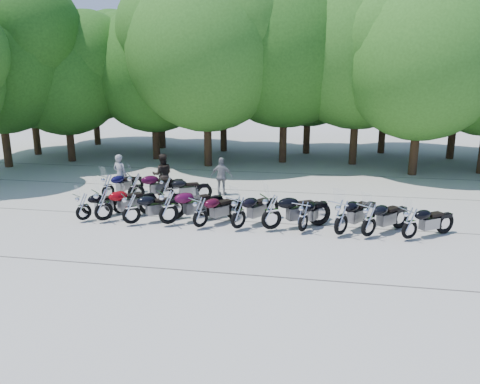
% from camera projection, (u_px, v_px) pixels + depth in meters
% --- Properties ---
extents(ground, '(90.00, 90.00, 0.00)m').
position_uv_depth(ground, '(232.00, 235.00, 15.55)').
color(ground, gray).
rests_on(ground, ground).
extents(tree_0, '(7.50, 7.50, 9.21)m').
position_uv_depth(tree_0, '(29.00, 68.00, 29.14)').
color(tree_0, '#3A2614').
rests_on(tree_0, ground).
extents(tree_1, '(6.97, 6.97, 8.55)m').
position_uv_depth(tree_1, '(64.00, 75.00, 27.01)').
color(tree_1, '#3A2614').
rests_on(tree_1, ground).
extents(tree_2, '(7.31, 7.31, 8.97)m').
position_uv_depth(tree_2, '(153.00, 70.00, 27.67)').
color(tree_2, '#3A2614').
rests_on(tree_2, ground).
extents(tree_3, '(8.70, 8.70, 10.67)m').
position_uv_depth(tree_3, '(206.00, 51.00, 25.27)').
color(tree_3, '#3A2614').
rests_on(tree_3, ground).
extents(tree_4, '(9.13, 9.13, 11.20)m').
position_uv_depth(tree_4, '(285.00, 46.00, 26.26)').
color(tree_4, '#3A2614').
rests_on(tree_4, ground).
extents(tree_5, '(9.04, 9.04, 11.10)m').
position_uv_depth(tree_5, '(359.00, 47.00, 25.70)').
color(tree_5, '#3A2614').
rests_on(tree_5, ground).
extents(tree_6, '(8.00, 8.00, 9.82)m').
position_uv_depth(tree_6, '(423.00, 60.00, 23.13)').
color(tree_6, '#3A2614').
rests_on(tree_6, ground).
extents(tree_9, '(7.59, 7.59, 9.32)m').
position_uv_depth(tree_9, '(92.00, 67.00, 33.20)').
color(tree_9, '#3A2614').
rests_on(tree_9, ground).
extents(tree_10, '(7.78, 7.78, 9.55)m').
position_uv_depth(tree_10, '(159.00, 65.00, 31.69)').
color(tree_10, '#3A2614').
rests_on(tree_10, ground).
extents(tree_11, '(7.56, 7.56, 9.28)m').
position_uv_depth(tree_11, '(223.00, 68.00, 30.46)').
color(tree_11, '#3A2614').
rests_on(tree_11, ground).
extents(tree_12, '(7.88, 7.88, 9.67)m').
position_uv_depth(tree_12, '(309.00, 64.00, 29.50)').
color(tree_12, '#3A2614').
rests_on(tree_12, ground).
extents(tree_13, '(8.31, 8.31, 10.20)m').
position_uv_depth(tree_13, '(388.00, 59.00, 29.56)').
color(tree_13, '#3A2614').
rests_on(tree_13, ground).
extents(tree_14, '(8.02, 8.02, 9.84)m').
position_uv_depth(tree_14, '(461.00, 61.00, 27.62)').
color(tree_14, '#3A2614').
rests_on(tree_14, ground).
extents(motorcycle_0, '(1.73, 2.06, 1.17)m').
position_uv_depth(motorcycle_0, '(83.00, 206.00, 16.80)').
color(motorcycle_0, black).
rests_on(motorcycle_0, ground).
extents(motorcycle_1, '(2.20, 2.26, 1.36)m').
position_uv_depth(motorcycle_1, '(103.00, 204.00, 16.70)').
color(motorcycle_1, maroon).
rests_on(motorcycle_1, ground).
extents(motorcycle_2, '(2.24, 1.96, 1.30)m').
position_uv_depth(motorcycle_2, '(131.00, 208.00, 16.35)').
color(motorcycle_2, black).
rests_on(motorcycle_2, ground).
extents(motorcycle_3, '(2.44, 2.25, 1.44)m').
position_uv_depth(motorcycle_3, '(169.00, 206.00, 16.30)').
color(motorcycle_3, '#3F0827').
rests_on(motorcycle_3, ground).
extents(motorcycle_4, '(1.88, 2.18, 1.26)m').
position_uv_depth(motorcycle_4, '(200.00, 211.00, 16.01)').
color(motorcycle_4, '#390718').
rests_on(motorcycle_4, ground).
extents(motorcycle_5, '(1.92, 2.36, 1.33)m').
position_uv_depth(motorcycle_5, '(238.00, 212.00, 15.86)').
color(motorcycle_5, black).
rests_on(motorcycle_5, ground).
extents(motorcycle_6, '(2.61, 1.95, 1.45)m').
position_uv_depth(motorcycle_6, '(271.00, 211.00, 15.75)').
color(motorcycle_6, black).
rests_on(motorcycle_6, ground).
extents(motorcycle_7, '(1.44, 2.26, 1.23)m').
position_uv_depth(motorcycle_7, '(303.00, 216.00, 15.61)').
color(motorcycle_7, black).
rests_on(motorcycle_7, ground).
extents(motorcycle_8, '(2.02, 2.45, 1.39)m').
position_uv_depth(motorcycle_8, '(341.00, 216.00, 15.24)').
color(motorcycle_8, black).
rests_on(motorcycle_8, ground).
extents(motorcycle_9, '(2.12, 2.18, 1.32)m').
position_uv_depth(motorcycle_9, '(369.00, 219.00, 15.10)').
color(motorcycle_9, black).
rests_on(motorcycle_9, ground).
extents(motorcycle_10, '(2.17, 1.80, 1.23)m').
position_uv_depth(motorcycle_10, '(410.00, 222.00, 14.90)').
color(motorcycle_10, black).
rests_on(motorcycle_10, ground).
extents(motorcycle_11, '(1.57, 2.27, 1.25)m').
position_uv_depth(motorcycle_11, '(108.00, 186.00, 19.55)').
color(motorcycle_11, black).
rests_on(motorcycle_11, ground).
extents(motorcycle_12, '(2.46, 2.01, 1.39)m').
position_uv_depth(motorcycle_12, '(136.00, 186.00, 19.22)').
color(motorcycle_12, '#31061E').
rests_on(motorcycle_12, ground).
extents(motorcycle_13, '(2.21, 1.55, 1.21)m').
position_uv_depth(motorcycle_13, '(167.00, 189.00, 19.15)').
color(motorcycle_13, black).
rests_on(motorcycle_13, ground).
extents(rider_0, '(0.75, 0.59, 1.82)m').
position_uv_depth(rider_0, '(120.00, 175.00, 20.30)').
color(rider_0, gray).
rests_on(rider_0, ground).
extents(rider_1, '(1.08, 0.96, 1.84)m').
position_uv_depth(rider_1, '(163.00, 175.00, 20.35)').
color(rider_1, black).
rests_on(rider_1, ground).
extents(rider_2, '(1.01, 0.48, 1.67)m').
position_uv_depth(rider_2, '(222.00, 177.00, 20.34)').
color(rider_2, gray).
rests_on(rider_2, ground).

